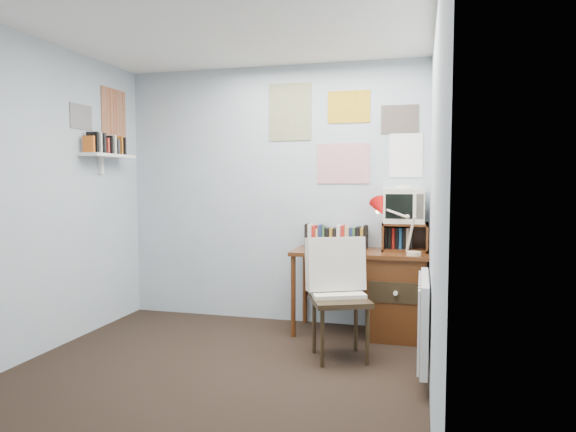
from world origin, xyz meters
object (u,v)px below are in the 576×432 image
crt_tv (403,204)px  radiator (424,319)px  wall_shelf (108,156)px  desk_lamp (414,230)px  tv_riser (405,237)px  desk_chair (340,301)px  desk (390,291)px

crt_tv → radiator: 1.32m
wall_shelf → desk_lamp: bearing=4.0°
crt_tv → tv_riser: bearing=-45.7°
desk_chair → desk_lamp: size_ratio=2.11×
wall_shelf → tv_riser: bearing=10.3°
desk → desk_chair: bearing=-116.3°
desk → desk_lamp: bearing=-42.7°
desk_chair → tv_riser: (0.46, 0.80, 0.43)m
radiator → desk_chair: bearing=159.5°
desk → wall_shelf: (-2.57, -0.38, 1.21)m
tv_riser → wall_shelf: size_ratio=0.65×
radiator → wall_shelf: 3.15m
tv_riser → crt_tv: crt_tv is taller
tv_riser → crt_tv: bearing=138.8°
desk → desk_chair: 0.78m
desk → radiator: size_ratio=1.50×
wall_shelf → radiator: bearing=-10.9°
desk → wall_shelf: wall_shelf is taller
desk_chair → radiator: bearing=-42.8°
wall_shelf → crt_tv: bearing=10.8°
desk → desk_chair: size_ratio=1.31×
desk_lamp → tv_riser: bearing=109.9°
desk_chair → tv_riser: tv_riser is taller
desk_lamp → wall_shelf: wall_shelf is taller
desk → wall_shelf: bearing=-171.6°
tv_riser → wall_shelf: wall_shelf is taller
desk_chair → tv_riser: size_ratio=2.28×
radiator → wall_shelf: bearing=169.1°
crt_tv → wall_shelf: wall_shelf is taller
radiator → crt_tv: bearing=100.3°
crt_tv → wall_shelf: bearing=-173.7°
desk → desk_lamp: desk_lamp is taller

